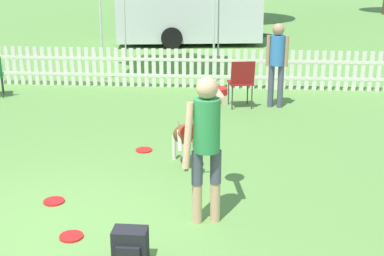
# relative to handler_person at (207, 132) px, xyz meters

# --- Properties ---
(ground_plane) EXTENTS (240.00, 240.00, 0.00)m
(ground_plane) POSITION_rel_handler_person_xyz_m (-1.55, -0.47, -1.01)
(ground_plane) COLOR #5B8C42
(handler_person) EXTENTS (0.46, 1.05, 1.61)m
(handler_person) POSITION_rel_handler_person_xyz_m (0.00, 0.00, 0.00)
(handler_person) COLOR tan
(handler_person) RESTS_ON ground_plane
(leaping_dog) EXTENTS (0.48, 1.18, 0.79)m
(leaping_dog) POSITION_rel_handler_person_xyz_m (-0.39, 1.50, -0.53)
(leaping_dog) COLOR brown
(leaping_dog) RESTS_ON ground_plane
(frisbee_near_handler) EXTENTS (0.25, 0.25, 0.02)m
(frisbee_near_handler) POSITION_rel_handler_person_xyz_m (-1.36, -0.52, -1.00)
(frisbee_near_handler) COLOR red
(frisbee_near_handler) RESTS_ON ground_plane
(frisbee_near_dog) EXTENTS (0.25, 0.25, 0.02)m
(frisbee_near_dog) POSITION_rel_handler_person_xyz_m (-1.82, 0.28, -1.00)
(frisbee_near_dog) COLOR red
(frisbee_near_dog) RESTS_ON ground_plane
(frisbee_midfield) EXTENTS (0.25, 0.25, 0.02)m
(frisbee_midfield) POSITION_rel_handler_person_xyz_m (-1.06, 2.12, -1.00)
(frisbee_midfield) COLOR red
(frisbee_midfield) RESTS_ON ground_plane
(backpack_on_grass) EXTENTS (0.33, 0.25, 0.34)m
(backpack_on_grass) POSITION_rel_handler_person_xyz_m (-0.66, -0.92, -0.84)
(backpack_on_grass) COLOR black
(backpack_on_grass) RESTS_ON ground_plane
(picket_fence) EXTENTS (22.98, 0.04, 0.86)m
(picket_fence) POSITION_rel_handler_person_xyz_m (-1.55, 6.25, -0.58)
(picket_fence) COLOR silver
(picket_fence) RESTS_ON ground_plane
(folding_chair_blue_left) EXTENTS (0.53, 0.55, 0.93)m
(folding_chair_blue_left) POSITION_rel_handler_person_xyz_m (0.38, 4.65, -0.45)
(folding_chair_blue_left) COLOR #333338
(folding_chair_blue_left) RESTS_ON ground_plane
(spectator_standing) EXTENTS (0.41, 0.27, 1.60)m
(spectator_standing) POSITION_rel_handler_person_xyz_m (1.03, 4.79, -0.04)
(spectator_standing) COLOR #474C5B
(spectator_standing) RESTS_ON ground_plane
(equipment_trailer) EXTENTS (5.57, 2.87, 2.56)m
(equipment_trailer) POSITION_rel_handler_person_xyz_m (-1.39, 12.67, 0.34)
(equipment_trailer) COLOR silver
(equipment_trailer) RESTS_ON ground_plane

